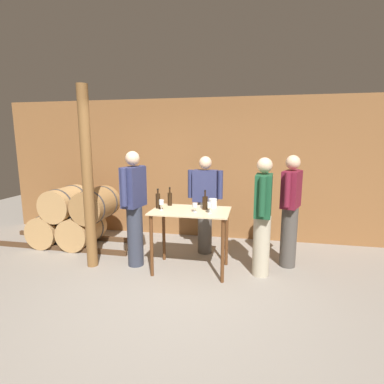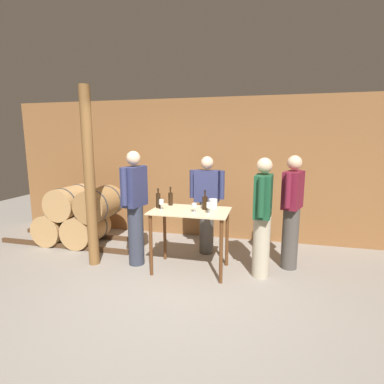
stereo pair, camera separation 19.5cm
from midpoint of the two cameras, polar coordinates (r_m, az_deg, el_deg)
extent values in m
plane|color=gray|center=(3.96, -5.20, -19.28)|extent=(14.00, 14.00, 0.00)
cube|color=brown|center=(5.85, 1.49, 4.34)|extent=(8.40, 0.05, 2.70)
cube|color=#4C331E|center=(5.91, -25.10, -9.63)|extent=(2.60, 0.06, 0.08)
cube|color=#4C331E|center=(6.39, -21.73, -7.92)|extent=(2.60, 0.06, 0.08)
cylinder|color=tan|center=(6.25, -25.81, -6.23)|extent=(0.58, 0.79, 0.58)
cylinder|color=#38383D|center=(6.07, -27.15, -6.80)|extent=(0.59, 0.03, 0.59)
cylinder|color=#38383D|center=(6.43, -24.54, -5.69)|extent=(0.59, 0.03, 0.59)
cylinder|color=tan|center=(5.90, -21.07, -6.80)|extent=(0.58, 0.79, 0.58)
cylinder|color=#38383D|center=(5.72, -22.34, -7.44)|extent=(0.59, 0.03, 0.59)
cylinder|color=#38383D|center=(6.09, -19.88, -6.20)|extent=(0.59, 0.03, 0.59)
cylinder|color=tan|center=(5.96, -23.84, -1.97)|extent=(0.58, 0.79, 0.58)
cylinder|color=#38383D|center=(5.77, -25.19, -2.43)|extent=(0.59, 0.03, 0.59)
cylinder|color=#38383D|center=(6.14, -22.58, -1.53)|extent=(0.59, 0.03, 0.59)
cylinder|color=#9E7242|center=(5.63, -18.78, -2.30)|extent=(0.58, 0.79, 0.58)
cylinder|color=#38383D|center=(5.43, -20.02, -2.81)|extent=(0.59, 0.03, 0.59)
cylinder|color=#38383D|center=(5.83, -17.62, -1.82)|extent=(0.59, 0.03, 0.59)
cube|color=beige|center=(4.34, -1.56, -3.62)|extent=(1.13, 0.71, 0.02)
cylinder|color=#593319|center=(4.34, -9.02, -10.08)|extent=(0.05, 0.05, 0.90)
cylinder|color=#593319|center=(4.11, 4.48, -11.16)|extent=(0.05, 0.05, 0.90)
cylinder|color=#593319|center=(4.87, -6.55, -7.76)|extent=(0.05, 0.05, 0.90)
cylinder|color=#593319|center=(4.67, 5.41, -8.54)|extent=(0.05, 0.05, 0.90)
cylinder|color=brown|center=(4.71, -20.39, 2.29)|extent=(0.16, 0.16, 2.70)
cylinder|color=black|center=(4.47, -7.74, -1.71)|extent=(0.07, 0.07, 0.22)
cylinder|color=black|center=(4.44, -7.79, 0.15)|extent=(0.02, 0.02, 0.07)
cylinder|color=black|center=(4.44, -7.79, 0.50)|extent=(0.03, 0.03, 0.02)
cylinder|color=black|center=(4.64, -5.45, -1.37)|extent=(0.07, 0.07, 0.20)
cylinder|color=black|center=(4.61, -5.48, 0.37)|extent=(0.02, 0.02, 0.09)
cylinder|color=black|center=(4.61, -5.49, 0.80)|extent=(0.03, 0.03, 0.02)
cylinder|color=black|center=(4.36, 1.23, -2.11)|extent=(0.08, 0.08, 0.19)
cylinder|color=black|center=(4.33, 1.23, -0.25)|extent=(0.02, 0.02, 0.10)
cylinder|color=black|center=(4.33, 1.23, 0.24)|extent=(0.03, 0.03, 0.02)
cylinder|color=silver|center=(4.38, -7.09, -3.40)|extent=(0.06, 0.06, 0.00)
cylinder|color=silver|center=(4.37, -7.10, -2.88)|extent=(0.01, 0.01, 0.08)
cylinder|color=silver|center=(4.35, -7.12, -1.93)|extent=(0.07, 0.07, 0.07)
cylinder|color=silver|center=(4.23, -0.77, -3.81)|extent=(0.06, 0.06, 0.00)
cylinder|color=silver|center=(4.22, -0.77, -3.35)|extent=(0.01, 0.01, 0.07)
cylinder|color=silver|center=(4.20, -0.77, -2.52)|extent=(0.07, 0.07, 0.06)
cylinder|color=silver|center=(4.28, 2.05, -3.64)|extent=(0.06, 0.06, 0.00)
cylinder|color=silver|center=(4.27, 2.05, -3.18)|extent=(0.01, 0.01, 0.07)
cylinder|color=silver|center=(4.26, 2.06, -2.35)|extent=(0.06, 0.06, 0.06)
cylinder|color=silver|center=(4.16, 2.04, -4.06)|extent=(0.06, 0.06, 0.00)
cylinder|color=silver|center=(4.15, 2.04, -3.51)|extent=(0.01, 0.01, 0.08)
cylinder|color=silver|center=(4.13, 2.05, -2.49)|extent=(0.07, 0.07, 0.07)
cylinder|color=white|center=(4.50, 2.74, -2.13)|extent=(0.13, 0.13, 0.13)
cylinder|color=#4C4742|center=(5.15, 1.38, -6.69)|extent=(0.24, 0.24, 0.90)
cube|color=navy|center=(4.99, 1.41, 1.18)|extent=(0.40, 0.22, 0.52)
sphere|color=beige|center=(4.94, 1.43, 5.61)|extent=(0.21, 0.21, 0.21)
cylinder|color=navy|center=(4.94, 4.27, 1.38)|extent=(0.09, 0.09, 0.47)
cylinder|color=navy|center=(5.03, -1.39, 1.56)|extent=(0.09, 0.09, 0.47)
cylinder|color=#4C4742|center=(4.80, 16.80, -8.20)|extent=(0.24, 0.24, 0.93)
cube|color=maroon|center=(4.63, 17.27, 0.50)|extent=(0.34, 0.45, 0.55)
sphere|color=beige|center=(4.58, 17.53, 5.41)|extent=(0.21, 0.21, 0.21)
cylinder|color=maroon|center=(4.87, 18.03, 1.24)|extent=(0.09, 0.09, 0.49)
cylinder|color=maroon|center=(4.39, 16.47, 0.39)|extent=(0.09, 0.09, 0.49)
cylinder|color=#333847|center=(4.74, -11.95, -8.22)|extent=(0.24, 0.24, 0.93)
cube|color=navy|center=(4.56, -12.30, 0.96)|extent=(0.29, 0.43, 0.60)
sphere|color=beige|center=(4.51, -12.50, 6.29)|extent=(0.21, 0.21, 0.21)
cylinder|color=navy|center=(4.35, -14.14, 0.85)|extent=(0.09, 0.09, 0.54)
cylinder|color=navy|center=(4.76, -10.64, 1.76)|extent=(0.09, 0.09, 0.54)
cylinder|color=#B7AD93|center=(4.42, 11.81, -9.98)|extent=(0.24, 0.24, 0.88)
cube|color=#194C2D|center=(4.23, 12.17, -0.64)|extent=(0.25, 0.42, 0.59)
sphere|color=beige|center=(4.17, 12.38, 5.01)|extent=(0.21, 0.21, 0.21)
cylinder|color=#194C2D|center=(4.47, 12.44, 0.31)|extent=(0.09, 0.09, 0.53)
cylinder|color=#194C2D|center=(3.98, 11.89, -0.87)|extent=(0.09, 0.09, 0.53)
camera|label=1|loc=(0.10, -91.28, -0.23)|focal=28.00mm
camera|label=2|loc=(0.10, 88.72, 0.23)|focal=28.00mm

